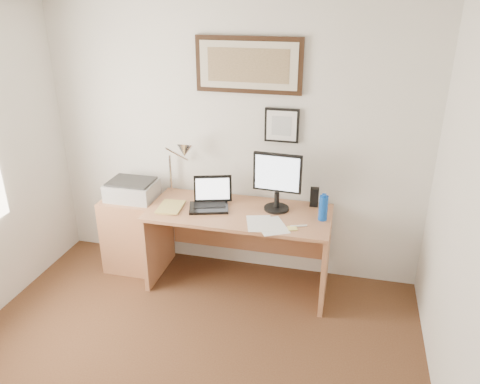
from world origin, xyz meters
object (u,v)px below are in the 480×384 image
(water_bottle, at_px, (323,208))
(book, at_px, (159,206))
(side_cabinet, at_px, (133,233))
(lcd_monitor, at_px, (277,179))
(laptop, at_px, (210,201))
(printer, at_px, (132,190))
(desk, at_px, (241,230))

(water_bottle, bearing_deg, book, -175.89)
(side_cabinet, distance_m, lcd_monitor, 1.54)
(laptop, relative_size, lcd_monitor, 0.76)
(laptop, bearing_deg, side_cabinet, 178.66)
(printer, bearing_deg, laptop, -3.31)
(side_cabinet, xyz_separation_m, water_bottle, (1.79, -0.04, 0.49))
(water_bottle, distance_m, laptop, 1.00)
(desk, height_order, laptop, laptop)
(side_cabinet, bearing_deg, lcd_monitor, 2.38)
(side_cabinet, height_order, laptop, laptop)
(water_bottle, height_order, book, water_bottle)
(water_bottle, xyz_separation_m, book, (-1.43, -0.10, -0.10))
(side_cabinet, bearing_deg, laptop, -1.34)
(water_bottle, relative_size, book, 0.76)
(lcd_monitor, height_order, printer, lcd_monitor)
(printer, bearing_deg, desk, 0.50)
(desk, xyz_separation_m, printer, (-1.05, -0.01, 0.30))
(book, bearing_deg, side_cabinet, 158.61)
(printer, bearing_deg, book, -26.34)
(water_bottle, height_order, desk, water_bottle)
(water_bottle, bearing_deg, printer, 177.85)
(lcd_monitor, bearing_deg, side_cabinet, -177.62)
(water_bottle, relative_size, laptop, 0.55)
(book, relative_size, lcd_monitor, 0.54)
(side_cabinet, bearing_deg, desk, 1.89)
(side_cabinet, height_order, printer, printer)
(laptop, relative_size, printer, 0.90)
(lcd_monitor, bearing_deg, laptop, -172.53)
(water_bottle, bearing_deg, side_cabinet, 178.71)
(water_bottle, xyz_separation_m, printer, (-1.77, 0.07, -0.04))
(side_cabinet, distance_m, book, 0.56)
(desk, bearing_deg, water_bottle, -5.96)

